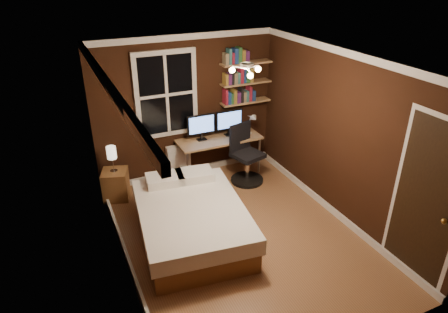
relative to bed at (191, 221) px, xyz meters
name	(u,v)px	position (x,y,z in m)	size (l,w,h in m)	color
floor	(239,236)	(0.63, -0.25, -0.28)	(4.20, 4.20, 0.00)	brown
wall_back	(186,108)	(0.63, 1.85, 0.97)	(3.20, 0.04, 2.50)	black
wall_left	(116,184)	(-0.97, -0.25, 0.97)	(0.04, 4.20, 2.50)	black
wall_right	(340,137)	(2.23, -0.25, 0.97)	(0.04, 4.20, 2.50)	black
ceiling	(243,61)	(0.63, -0.25, 2.22)	(3.20, 4.20, 0.02)	white
window	(166,94)	(0.28, 1.81, 1.27)	(1.06, 0.06, 1.46)	silver
door	(425,205)	(2.22, -1.80, 0.74)	(0.03, 0.82, 2.05)	black
door_knob	(444,221)	(2.18, -2.10, 0.72)	(0.06, 0.06, 0.06)	gold
ceiling_fixture	(247,72)	(0.63, -0.35, 2.12)	(0.44, 0.44, 0.18)	beige
bookshelf_lower	(245,102)	(1.71, 1.73, 0.97)	(0.92, 0.22, 0.03)	#A47F4F
books_row_lower	(245,95)	(1.71, 1.73, 1.10)	(0.60, 0.16, 0.23)	maroon
bookshelf_middle	(246,83)	(1.71, 1.73, 1.32)	(0.92, 0.22, 0.03)	#A47F4F
books_row_middle	(246,75)	(1.71, 1.73, 1.45)	(0.54, 0.16, 0.23)	navy
bookshelf_upper	(246,63)	(1.71, 1.73, 1.67)	(0.92, 0.22, 0.03)	#A47F4F
books_row_upper	(246,55)	(1.71, 1.73, 1.80)	(0.42, 0.16, 0.23)	#2A622E
bed	(191,221)	(0.00, 0.00, 0.00)	(1.63, 2.11, 0.66)	brown
nightstand	(116,185)	(-0.76, 1.50, -0.04)	(0.40, 0.40, 0.49)	brown
bedside_lamp	(112,159)	(-0.76, 1.50, 0.43)	(0.15, 0.15, 0.43)	white
radiator	(179,162)	(0.40, 1.73, 0.03)	(0.41, 0.14, 0.62)	white
desk	(219,142)	(1.11, 1.55, 0.37)	(1.50, 0.56, 0.71)	#A47F4F
monitor_left	(201,127)	(0.81, 1.62, 0.66)	(0.51, 0.12, 0.47)	black
monitor_right	(229,123)	(1.34, 1.62, 0.66)	(0.51, 0.12, 0.47)	black
desk_lamp	(251,124)	(1.69, 1.44, 0.65)	(0.14, 0.32, 0.44)	silver
office_chair	(246,160)	(1.44, 1.15, 0.12)	(0.57, 0.57, 1.04)	black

